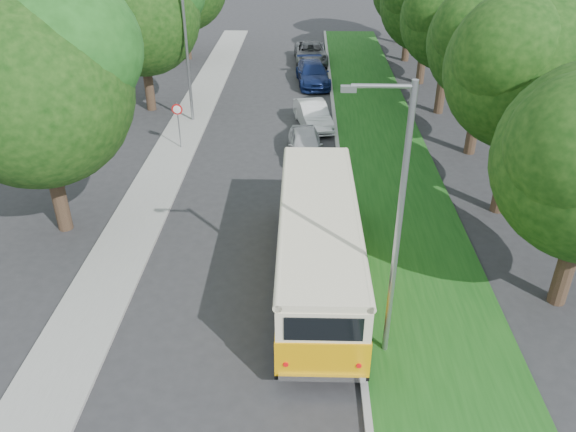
{
  "coord_description": "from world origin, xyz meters",
  "views": [
    {
      "loc": [
        1.91,
        -14.68,
        11.56
      ],
      "look_at": [
        1.34,
        2.67,
        1.5
      ],
      "focal_mm": 35.0,
      "sensor_mm": 36.0,
      "label": 1
    }
  ],
  "objects_px": {
    "vintage_bus": "(318,246)",
    "lamppost_far": "(185,50)",
    "car_blue": "(313,74)",
    "car_grey": "(311,53)",
    "car_silver": "(305,145)",
    "lamppost_near": "(395,222)",
    "car_white": "(313,115)"
  },
  "relations": [
    {
      "from": "lamppost_near",
      "to": "car_white",
      "type": "distance_m",
      "value": 18.39
    },
    {
      "from": "car_blue",
      "to": "lamppost_far",
      "type": "bearing_deg",
      "value": -139.38
    },
    {
      "from": "lamppost_near",
      "to": "car_blue",
      "type": "bearing_deg",
      "value": 94.06
    },
    {
      "from": "car_grey",
      "to": "lamppost_far",
      "type": "bearing_deg",
      "value": -120.8
    },
    {
      "from": "lamppost_far",
      "to": "vintage_bus",
      "type": "bearing_deg",
      "value": -64.98
    },
    {
      "from": "vintage_bus",
      "to": "car_silver",
      "type": "xyz_separation_m",
      "value": [
        -0.48,
        10.33,
        -0.78
      ]
    },
    {
      "from": "lamppost_near",
      "to": "car_white",
      "type": "bearing_deg",
      "value": 96.0
    },
    {
      "from": "car_white",
      "to": "lamppost_far",
      "type": "bearing_deg",
      "value": 162.65
    },
    {
      "from": "vintage_bus",
      "to": "car_grey",
      "type": "distance_m",
      "value": 28.44
    },
    {
      "from": "lamppost_far",
      "to": "car_silver",
      "type": "distance_m",
      "value": 8.91
    },
    {
      "from": "vintage_bus",
      "to": "car_grey",
      "type": "height_order",
      "value": "vintage_bus"
    },
    {
      "from": "lamppost_far",
      "to": "car_white",
      "type": "xyz_separation_m",
      "value": [
        7.02,
        -0.58,
        -3.42
      ]
    },
    {
      "from": "car_blue",
      "to": "vintage_bus",
      "type": "bearing_deg",
      "value": -95.99
    },
    {
      "from": "lamppost_far",
      "to": "car_blue",
      "type": "distance_m",
      "value": 10.83
    },
    {
      "from": "lamppost_near",
      "to": "car_blue",
      "type": "relative_size",
      "value": 1.57
    },
    {
      "from": "car_silver",
      "to": "vintage_bus",
      "type": "bearing_deg",
      "value": -91.56
    },
    {
      "from": "car_silver",
      "to": "car_white",
      "type": "xyz_separation_m",
      "value": [
        0.4,
        4.3,
        0.0
      ]
    },
    {
      "from": "car_grey",
      "to": "car_silver",
      "type": "bearing_deg",
      "value": -94.11
    },
    {
      "from": "vintage_bus",
      "to": "car_blue",
      "type": "xyz_separation_m",
      "value": [
        -0.04,
        22.71,
        -0.74
      ]
    },
    {
      "from": "car_blue",
      "to": "car_grey",
      "type": "distance_m",
      "value": 5.73
    },
    {
      "from": "vintage_bus",
      "to": "lamppost_far",
      "type": "bearing_deg",
      "value": 114.51
    },
    {
      "from": "car_silver",
      "to": "car_white",
      "type": "height_order",
      "value": "car_white"
    },
    {
      "from": "vintage_bus",
      "to": "car_silver",
      "type": "bearing_deg",
      "value": 92.13
    },
    {
      "from": "lamppost_far",
      "to": "car_grey",
      "type": "distance_m",
      "value": 15.31
    },
    {
      "from": "lamppost_near",
      "to": "lamppost_far",
      "type": "xyz_separation_m",
      "value": [
        -8.91,
        18.5,
        -0.25
      ]
    },
    {
      "from": "car_silver",
      "to": "car_blue",
      "type": "height_order",
      "value": "car_blue"
    },
    {
      "from": "lamppost_far",
      "to": "vintage_bus",
      "type": "distance_m",
      "value": 16.99
    },
    {
      "from": "lamppost_far",
      "to": "car_silver",
      "type": "height_order",
      "value": "lamppost_far"
    },
    {
      "from": "lamppost_near",
      "to": "car_silver",
      "type": "distance_m",
      "value": 14.29
    },
    {
      "from": "lamppost_far",
      "to": "car_blue",
      "type": "bearing_deg",
      "value": 46.71
    },
    {
      "from": "vintage_bus",
      "to": "car_white",
      "type": "bearing_deg",
      "value": 89.79
    },
    {
      "from": "car_grey",
      "to": "lamppost_near",
      "type": "bearing_deg",
      "value": -89.55
    }
  ]
}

